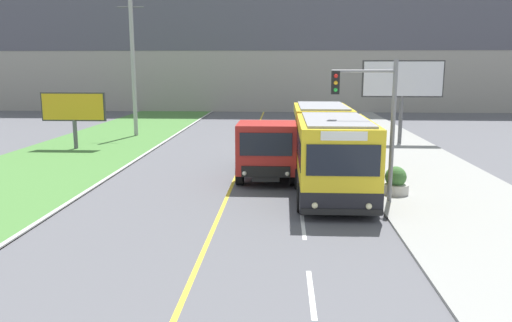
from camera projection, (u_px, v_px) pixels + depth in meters
name	position (u px, v px, depth m)	size (l,w,h in m)	color
apartment_block_background	(265.00, 26.00, 56.04)	(80.00, 8.04, 18.56)	gray
city_bus	(327.00, 146.00, 21.16)	(2.74, 11.78, 3.04)	yellow
dump_truck	(267.00, 150.00, 21.65)	(2.54, 6.51, 2.57)	black
utility_pole_far	(133.00, 63.00, 34.53)	(1.80, 0.28, 10.03)	#9E9E99
traffic_light_mast	(373.00, 112.00, 17.52)	(2.28, 0.32, 5.11)	slate
billboard_large	(403.00, 82.00, 31.03)	(5.02, 0.24, 5.24)	#59595B
billboard_small	(74.00, 109.00, 29.41)	(3.83, 0.24, 3.37)	#59595B
planter_round_near	(395.00, 182.00, 18.98)	(1.01, 1.01, 1.06)	#B7B2A8
planter_round_second	(371.00, 161.00, 22.88)	(1.08, 1.08, 1.15)	#B7B2A8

